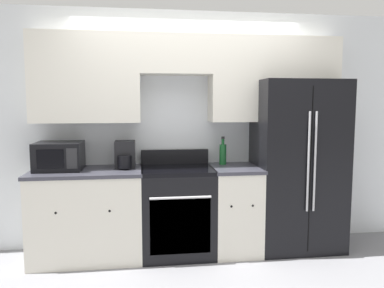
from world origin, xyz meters
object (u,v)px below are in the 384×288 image
at_px(refrigerator, 295,164).
at_px(microwave, 59,156).
at_px(oven_range, 177,210).
at_px(bottle, 223,153).

relative_size(refrigerator, microwave, 4.03).
height_order(oven_range, bottle, bottle).
height_order(oven_range, microwave, microwave).
bearing_deg(bottle, refrigerator, -7.37).
relative_size(oven_range, bottle, 3.50).
bearing_deg(bottle, oven_range, -161.75).
bearing_deg(refrigerator, microwave, -179.69).
bearing_deg(oven_range, bottle, 18.25).
bearing_deg(microwave, refrigerator, 0.31).
distance_m(refrigerator, bottle, 0.81).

